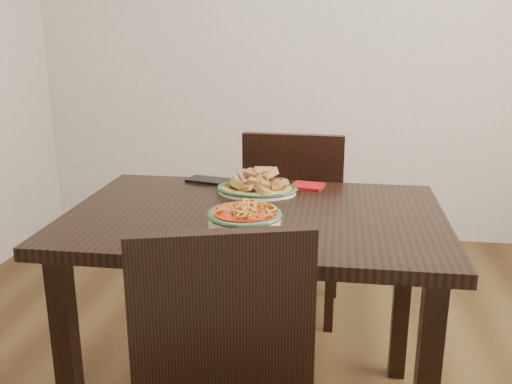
# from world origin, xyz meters

# --- Properties ---
(wall_back) EXTENTS (3.50, 0.10, 2.60)m
(wall_back) POSITION_xyz_m (0.00, 1.75, 1.30)
(wall_back) COLOR beige
(wall_back) RESTS_ON ground
(dining_table) EXTENTS (1.18, 0.79, 0.75)m
(dining_table) POSITION_xyz_m (-0.11, -0.10, 0.65)
(dining_table) COLOR black
(dining_table) RESTS_ON ground
(chair_far) EXTENTS (0.44, 0.44, 0.89)m
(chair_far) POSITION_xyz_m (-0.04, 0.61, 0.50)
(chair_far) COLOR black
(chair_far) RESTS_ON ground
(fish_plate) EXTENTS (0.28, 0.22, 0.11)m
(fish_plate) POSITION_xyz_m (-0.14, 0.12, 0.79)
(fish_plate) COLOR #F1E9CC
(fish_plate) RESTS_ON dining_table
(noodle_bowl) EXTENTS (0.22, 0.22, 0.08)m
(noodle_bowl) POSITION_xyz_m (-0.12, -0.29, 0.79)
(noodle_bowl) COLOR #F2E9CC
(noodle_bowl) RESTS_ON dining_table
(smartphone) EXTENTS (0.17, 0.12, 0.01)m
(smartphone) POSITION_xyz_m (-0.34, 0.24, 0.76)
(smartphone) COLOR black
(smartphone) RESTS_ON dining_table
(napkin) EXTENTS (0.13, 0.12, 0.01)m
(napkin) POSITION_xyz_m (0.03, 0.20, 0.76)
(napkin) COLOR maroon
(napkin) RESTS_ON dining_table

